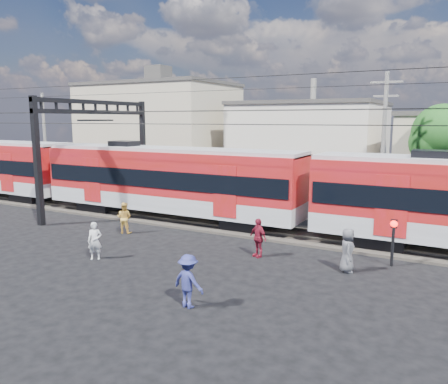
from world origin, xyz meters
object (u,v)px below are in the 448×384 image
Objects in this scene: crossing_signal at (393,234)px; pedestrian_c at (188,281)px; commuter_train at (171,179)px; pedestrian_a at (95,241)px.

pedestrian_c is at bearing -125.54° from crossing_signal.
crossing_signal is (12.38, -2.62, -1.08)m from commuter_train.
commuter_train is at bearing 64.78° from pedestrian_a.
commuter_train reaches higher than crossing_signal.
crossing_signal reaches higher than pedestrian_a.
pedestrian_a is at bearing -11.63° from pedestrian_c.
crossing_signal reaches higher than pedestrian_c.
commuter_train reaches higher than pedestrian_a.
pedestrian_a is at bearing -156.09° from crossing_signal.
pedestrian_c is (6.00, -2.15, 0.06)m from pedestrian_a.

